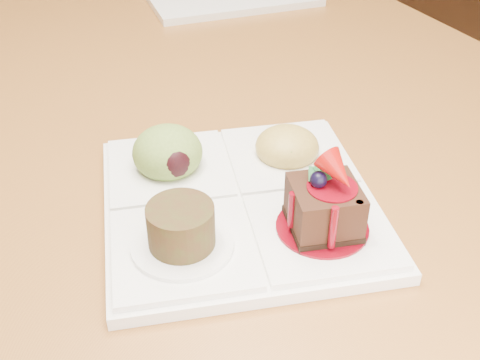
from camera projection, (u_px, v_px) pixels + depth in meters
name	position (u px, v px, depth m)	size (l,w,h in m)	color
ground	(143.00, 340.00, 1.38)	(6.00, 6.00, 0.00)	#542C18
dining_table	(104.00, 66.00, 0.98)	(1.00, 1.80, 0.75)	olive
sampler_plate	(238.00, 191.00, 0.56)	(0.31, 0.31, 0.10)	white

